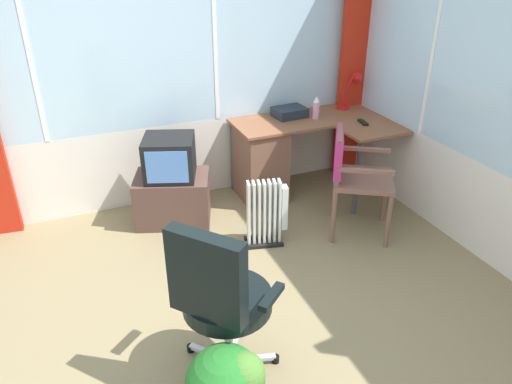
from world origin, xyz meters
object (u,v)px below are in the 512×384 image
object	(u,v)px
tv_remote	(363,122)
paper_tray	(290,112)
desk_lamp	(354,85)
wooden_armchair	(350,168)
tv_on_stand	(172,185)
desk	(269,157)
space_heater	(267,213)
office_chair	(219,295)
spray_bottle	(316,108)

from	to	relation	value
tv_remote	paper_tray	bearing A→B (deg)	150.22
desk_lamp	wooden_armchair	xyz separation A→B (m)	(-0.59, -0.93, -0.39)
tv_remote	tv_on_stand	distance (m)	1.85
desk	space_heater	size ratio (longest dim) A/B	2.47
desk	desk_lamp	size ratio (longest dim) A/B	3.79
desk_lamp	office_chair	size ratio (longest dim) A/B	0.36
spray_bottle	desk_lamp	bearing A→B (deg)	12.44
tv_remote	paper_tray	size ratio (longest dim) A/B	0.50
tv_remote	space_heater	world-z (taller)	tv_remote
space_heater	spray_bottle	bearing A→B (deg)	42.19
office_chair	space_heater	xyz separation A→B (m)	(0.81, 1.19, -0.32)
desk	tv_on_stand	xyz separation A→B (m)	(-0.98, -0.11, -0.06)
paper_tray	office_chair	size ratio (longest dim) A/B	0.29
tv_remote	desk_lamp	bearing A→B (deg)	80.65
desk	space_heater	distance (m)	0.86
space_heater	paper_tray	bearing A→B (deg)	55.13
office_chair	tv_on_stand	world-z (taller)	office_chair
desk_lamp	tv_remote	xyz separation A→B (m)	(-0.13, -0.40, -0.23)
paper_tray	space_heater	distance (m)	1.20
space_heater	desk_lamp	bearing A→B (deg)	33.40
paper_tray	office_chair	world-z (taller)	office_chair
desk	tv_remote	distance (m)	0.94
tv_remote	office_chair	xyz separation A→B (m)	(-1.98, -1.65, -0.15)
spray_bottle	tv_remote	bearing A→B (deg)	-41.35
spray_bottle	wooden_armchair	distance (m)	0.87
tv_remote	tv_on_stand	xyz separation A→B (m)	(-1.79, 0.21, -0.41)
desk_lamp	office_chair	distance (m)	2.97
paper_tray	tv_on_stand	size ratio (longest dim) A/B	0.38
desk	desk_lamp	bearing A→B (deg)	5.03
desk	tv_on_stand	world-z (taller)	tv_on_stand
paper_tray	wooden_armchair	bearing A→B (deg)	-84.73
desk_lamp	spray_bottle	xyz separation A→B (m)	(-0.47, -0.10, -0.14)
tv_remote	spray_bottle	world-z (taller)	spray_bottle
wooden_armchair	paper_tray	bearing A→B (deg)	95.27
spray_bottle	paper_tray	world-z (taller)	spray_bottle
wooden_armchair	space_heater	world-z (taller)	wooden_armchair
spray_bottle	tv_on_stand	size ratio (longest dim) A/B	0.27
space_heater	office_chair	bearing A→B (deg)	-124.18
tv_on_stand	desk	bearing A→B (deg)	6.20
spray_bottle	tv_on_stand	bearing A→B (deg)	-176.61
tv_on_stand	space_heater	distance (m)	0.92
spray_bottle	paper_tray	bearing A→B (deg)	145.96
tv_on_stand	office_chair	bearing A→B (deg)	-95.77
tv_on_stand	tv_remote	bearing A→B (deg)	-6.71
tv_remote	paper_tray	distance (m)	0.70
space_heater	tv_on_stand	bearing A→B (deg)	132.86
office_chair	desk_lamp	bearing A→B (deg)	44.16
desk	space_heater	world-z (taller)	desk
tv_on_stand	space_heater	size ratio (longest dim) A/B	1.38
office_chair	desk	bearing A→B (deg)	59.27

